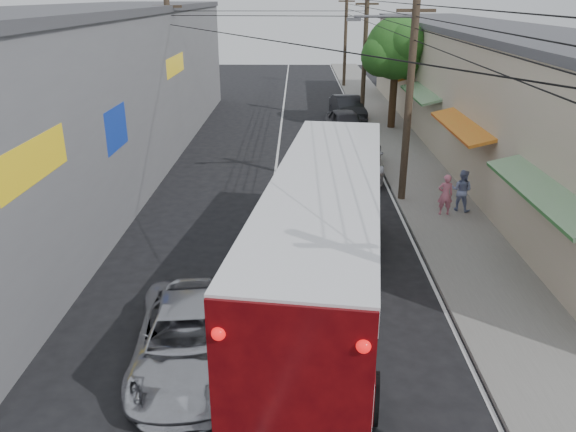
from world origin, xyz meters
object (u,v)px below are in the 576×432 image
parked_car_far (348,108)px  pedestrian_near (445,195)px  pedestrian_far (462,190)px  jeepney (187,339)px  parked_suv (358,156)px  parked_car_mid (346,125)px  coach_bus (325,238)px

parked_car_far → pedestrian_near: 17.44m
parked_car_far → pedestrian_far: bearing=-87.7°
jeepney → parked_suv: 15.52m
parked_car_mid → pedestrian_near: 12.54m
coach_bus → jeepney: bearing=-129.8°
parked_suv → pedestrian_near: pedestrian_near is taller
parked_car_far → pedestrian_far: pedestrian_far is taller
parked_car_mid → pedestrian_far: (3.37, -11.82, 0.11)m
parked_suv → jeepney: bearing=-103.5°
parked_suv → parked_car_far: size_ratio=1.17×
parked_car_mid → parked_car_far: size_ratio=0.99×
coach_bus → parked_car_mid: coach_bus is taller
parked_suv → pedestrian_near: 6.14m
parked_suv → parked_car_mid: bearing=96.1°
jeepney → parked_suv: (5.20, 14.63, 0.12)m
pedestrian_far → coach_bus: bearing=82.4°
jeepney → parked_car_far: (5.71, 26.40, 0.10)m
jeepney → parked_car_mid: parked_car_mid is taller
parked_suv → parked_car_mid: parked_suv is taller
parked_suv → parked_car_far: bearing=93.6°
coach_bus → jeepney: 4.43m
coach_bus → pedestrian_near: bearing=60.5°
coach_bus → parked_car_mid: (2.06, 18.46, -1.06)m
parked_car_far → pedestrian_near: pedestrian_near is taller
parked_car_mid → pedestrian_near: (2.66, -12.25, 0.08)m
jeepney → parked_car_far: parked_car_far is taller
coach_bus → pedestrian_far: 8.64m
coach_bus → parked_car_far: (2.57, 23.51, -1.08)m
parked_car_far → pedestrian_near: bearing=-90.3°
pedestrian_near → pedestrian_far: 0.84m
pedestrian_near → coach_bus: bearing=52.9°
pedestrian_near → jeepney: bearing=49.3°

